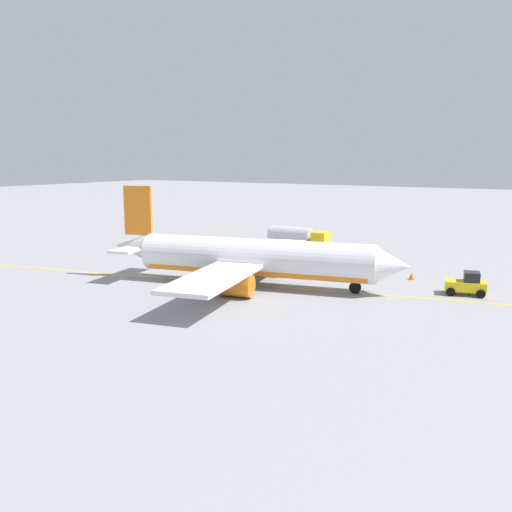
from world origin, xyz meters
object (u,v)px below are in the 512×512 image
fuel_tanker (297,237)px  safety_cone_nose (412,276)px  airplane (251,259)px  refueling_worker (300,251)px  pushback_tug (467,284)px

fuel_tanker → safety_cone_nose: bearing=-30.2°
airplane → fuel_tanker: size_ratio=3.23×
refueling_worker → safety_cone_nose: 17.10m
fuel_tanker → pushback_tug: (25.77, -15.19, -0.71)m
airplane → refueling_worker: bearing=100.5°
refueling_worker → airplane: bearing=-79.5°
pushback_tug → safety_cone_nose: (-6.25, 3.83, -0.65)m
fuel_tanker → airplane: bearing=-73.6°
fuel_tanker → safety_cone_nose: (19.52, -11.36, -1.35)m
fuel_tanker → safety_cone_nose: fuel_tanker is taller
pushback_tug → safety_cone_nose: size_ratio=5.48×
airplane → safety_cone_nose: size_ratio=42.73×
safety_cone_nose → airplane: bearing=-139.7°
pushback_tug → refueling_worker: 24.32m
pushback_tug → safety_cone_nose: bearing=148.5°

